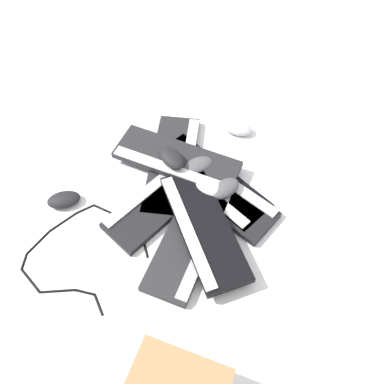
% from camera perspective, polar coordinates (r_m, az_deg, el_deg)
% --- Properties ---
extents(ground_plane, '(3.20, 3.20, 0.00)m').
position_cam_1_polar(ground_plane, '(1.47, 1.47, -0.21)').
color(ground_plane, white).
extents(keyboard_0, '(0.40, 0.43, 0.03)m').
position_cam_1_polar(keyboard_0, '(1.53, -2.54, 3.78)').
color(keyboard_0, '#232326').
rests_on(keyboard_0, ground).
extents(keyboard_1, '(0.18, 0.45, 0.03)m').
position_cam_1_polar(keyboard_1, '(1.45, -3.81, -0.80)').
color(keyboard_1, black).
rests_on(keyboard_1, ground).
extents(keyboard_2, '(0.33, 0.46, 0.03)m').
position_cam_1_polar(keyboard_2, '(1.37, -0.21, -6.01)').
color(keyboard_2, '#232326').
rests_on(keyboard_2, ground).
extents(keyboard_3, '(0.45, 0.20, 0.03)m').
position_cam_1_polar(keyboard_3, '(1.46, 3.22, -0.01)').
color(keyboard_3, black).
rests_on(keyboard_3, ground).
extents(keyboard_4, '(0.44, 0.16, 0.03)m').
position_cam_1_polar(keyboard_4, '(1.49, 2.48, 1.44)').
color(keyboard_4, black).
rests_on(keyboard_4, ground).
extents(keyboard_5, '(0.46, 0.32, 0.03)m').
position_cam_1_polar(keyboard_5, '(1.50, -2.09, 4.28)').
color(keyboard_5, '#232326').
rests_on(keyboard_5, keyboard_0).
extents(keyboard_6, '(0.46, 0.31, 0.03)m').
position_cam_1_polar(keyboard_6, '(1.35, 1.52, -4.67)').
color(keyboard_6, black).
rests_on(keyboard_6, keyboard_2).
extents(mouse_0, '(0.11, 0.13, 0.04)m').
position_cam_1_polar(mouse_0, '(1.50, -16.72, -0.99)').
color(mouse_0, black).
rests_on(mouse_0, ground).
extents(mouse_1, '(0.13, 0.10, 0.04)m').
position_cam_1_polar(mouse_1, '(1.42, 2.53, 0.53)').
color(mouse_1, '#B7B7BC').
rests_on(mouse_1, keyboard_3).
extents(mouse_2, '(0.08, 0.12, 0.04)m').
position_cam_1_polar(mouse_2, '(1.43, 4.40, 0.46)').
color(mouse_2, '#4C4C51').
rests_on(mouse_2, keyboard_3).
extents(mouse_3, '(0.12, 0.08, 0.04)m').
position_cam_1_polar(mouse_3, '(1.46, -2.69, 4.55)').
color(mouse_3, black).
rests_on(mouse_3, keyboard_5).
extents(mouse_4, '(0.09, 0.12, 0.04)m').
position_cam_1_polar(mouse_4, '(1.48, 0.82, 3.54)').
color(mouse_4, '#4C4C51').
rests_on(mouse_4, keyboard_4).
extents(mouse_5, '(0.13, 0.11, 0.04)m').
position_cam_1_polar(mouse_5, '(1.64, 6.15, 8.45)').
color(mouse_5, '#B7B7BC').
rests_on(mouse_5, ground).
extents(cable_0, '(0.35, 0.36, 0.01)m').
position_cam_1_polar(cable_0, '(1.40, -14.75, -7.45)').
color(cable_0, black).
rests_on(cable_0, ground).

